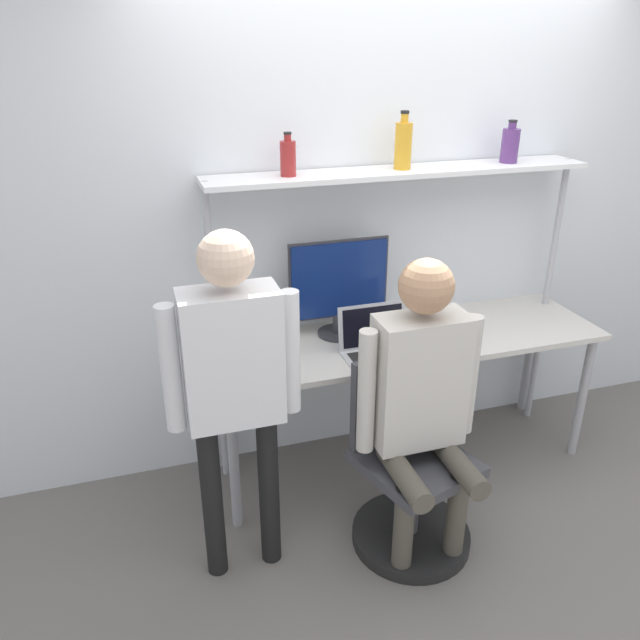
{
  "coord_description": "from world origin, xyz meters",
  "views": [
    {
      "loc": [
        -1.31,
        -2.34,
        2.19
      ],
      "look_at": [
        -0.6,
        -0.08,
        1.13
      ],
      "focal_mm": 35.0,
      "sensor_mm": 36.0,
      "label": 1
    }
  ],
  "objects_px": {
    "bottle_amber": "(402,145)",
    "bottle_red": "(288,158)",
    "person_standing": "(233,372)",
    "office_chair": "(408,488)",
    "cell_phone": "(429,349)",
    "person_seated": "(422,390)",
    "laptop": "(376,340)",
    "bottle_purple": "(510,145)",
    "monitor": "(339,285)"
  },
  "relations": [
    {
      "from": "laptop",
      "to": "person_standing",
      "type": "xyz_separation_m",
      "value": [
        -0.77,
        -0.4,
        0.16
      ]
    },
    {
      "from": "cell_phone",
      "to": "bottle_purple",
      "type": "xyz_separation_m",
      "value": [
        0.55,
        0.34,
        0.92
      ]
    },
    {
      "from": "laptop",
      "to": "person_seated",
      "type": "relative_size",
      "value": 0.25
    },
    {
      "from": "laptop",
      "to": "bottle_purple",
      "type": "height_order",
      "value": "bottle_purple"
    },
    {
      "from": "office_chair",
      "to": "bottle_purple",
      "type": "bearing_deg",
      "value": 41.8
    },
    {
      "from": "monitor",
      "to": "person_seated",
      "type": "distance_m",
      "value": 0.79
    },
    {
      "from": "laptop",
      "to": "person_standing",
      "type": "distance_m",
      "value": 0.89
    },
    {
      "from": "person_seated",
      "to": "person_standing",
      "type": "relative_size",
      "value": 0.89
    },
    {
      "from": "person_seated",
      "to": "bottle_amber",
      "type": "xyz_separation_m",
      "value": [
        0.21,
        0.78,
        0.9
      ]
    },
    {
      "from": "laptop",
      "to": "office_chair",
      "type": "bearing_deg",
      "value": -90.16
    },
    {
      "from": "laptop",
      "to": "person_seated",
      "type": "xyz_separation_m",
      "value": [
        0.01,
        -0.5,
        -0.01
      ]
    },
    {
      "from": "cell_phone",
      "to": "person_seated",
      "type": "distance_m",
      "value": 0.51
    },
    {
      "from": "bottle_amber",
      "to": "bottle_red",
      "type": "bearing_deg",
      "value": 180.0
    },
    {
      "from": "bottle_purple",
      "to": "person_standing",
      "type": "bearing_deg",
      "value": -157.0
    },
    {
      "from": "laptop",
      "to": "bottle_purple",
      "type": "distance_m",
      "value": 1.22
    },
    {
      "from": "person_standing",
      "to": "office_chair",
      "type": "bearing_deg",
      "value": -4.24
    },
    {
      "from": "office_chair",
      "to": "bottle_red",
      "type": "xyz_separation_m",
      "value": [
        -0.36,
        0.73,
        1.42
      ]
    },
    {
      "from": "monitor",
      "to": "person_standing",
      "type": "distance_m",
      "value": 0.93
    },
    {
      "from": "laptop",
      "to": "cell_phone",
      "type": "bearing_deg",
      "value": -13.97
    },
    {
      "from": "bottle_amber",
      "to": "bottle_purple",
      "type": "relative_size",
      "value": 1.3
    },
    {
      "from": "cell_phone",
      "to": "office_chair",
      "type": "distance_m",
      "value": 0.69
    },
    {
      "from": "person_standing",
      "to": "bottle_amber",
      "type": "xyz_separation_m",
      "value": [
        0.99,
        0.68,
        0.73
      ]
    },
    {
      "from": "monitor",
      "to": "bottle_amber",
      "type": "bearing_deg",
      "value": 5.0
    },
    {
      "from": "laptop",
      "to": "bottle_amber",
      "type": "xyz_separation_m",
      "value": [
        0.22,
        0.28,
        0.89
      ]
    },
    {
      "from": "cell_phone",
      "to": "bottle_amber",
      "type": "bearing_deg",
      "value": 98.34
    },
    {
      "from": "person_seated",
      "to": "bottle_red",
      "type": "relative_size",
      "value": 7.09
    },
    {
      "from": "laptop",
      "to": "cell_phone",
      "type": "xyz_separation_m",
      "value": [
        0.27,
        -0.07,
        -0.06
      ]
    },
    {
      "from": "laptop",
      "to": "office_chair",
      "type": "height_order",
      "value": "laptop"
    },
    {
      "from": "laptop",
      "to": "bottle_amber",
      "type": "relative_size",
      "value": 1.3
    },
    {
      "from": "person_standing",
      "to": "monitor",
      "type": "bearing_deg",
      "value": 44.29
    },
    {
      "from": "monitor",
      "to": "bottle_amber",
      "type": "xyz_separation_m",
      "value": [
        0.33,
        0.03,
        0.68
      ]
    },
    {
      "from": "person_seated",
      "to": "person_standing",
      "type": "distance_m",
      "value": 0.81
    },
    {
      "from": "bottle_amber",
      "to": "bottle_purple",
      "type": "height_order",
      "value": "bottle_amber"
    },
    {
      "from": "person_standing",
      "to": "bottle_red",
      "type": "distance_m",
      "value": 1.06
    },
    {
      "from": "bottle_purple",
      "to": "laptop",
      "type": "bearing_deg",
      "value": -161.44
    },
    {
      "from": "office_chair",
      "to": "person_standing",
      "type": "bearing_deg",
      "value": 175.76
    },
    {
      "from": "monitor",
      "to": "bottle_purple",
      "type": "bearing_deg",
      "value": 1.76
    },
    {
      "from": "monitor",
      "to": "bottle_red",
      "type": "distance_m",
      "value": 0.69
    },
    {
      "from": "person_seated",
      "to": "bottle_amber",
      "type": "bearing_deg",
      "value": 75.19
    },
    {
      "from": "monitor",
      "to": "person_seated",
      "type": "xyz_separation_m",
      "value": [
        0.12,
        -0.75,
        -0.22
      ]
    },
    {
      "from": "laptop",
      "to": "cell_phone",
      "type": "height_order",
      "value": "laptop"
    },
    {
      "from": "office_chair",
      "to": "bottle_purple",
      "type": "xyz_separation_m",
      "value": [
        0.82,
        0.73,
        1.42
      ]
    },
    {
      "from": "laptop",
      "to": "monitor",
      "type": "bearing_deg",
      "value": 114.02
    },
    {
      "from": "laptop",
      "to": "office_chair",
      "type": "distance_m",
      "value": 0.72
    },
    {
      "from": "person_standing",
      "to": "bottle_purple",
      "type": "relative_size",
      "value": 7.44
    },
    {
      "from": "monitor",
      "to": "person_standing",
      "type": "bearing_deg",
      "value": -135.71
    },
    {
      "from": "bottle_red",
      "to": "bottle_purple",
      "type": "xyz_separation_m",
      "value": [
        1.18,
        -0.0,
        0.01
      ]
    },
    {
      "from": "bottle_amber",
      "to": "person_standing",
      "type": "bearing_deg",
      "value": -145.65
    },
    {
      "from": "person_seated",
      "to": "bottle_amber",
      "type": "relative_size",
      "value": 5.12
    },
    {
      "from": "bottle_amber",
      "to": "laptop",
      "type": "bearing_deg",
      "value": -128.13
    }
  ]
}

